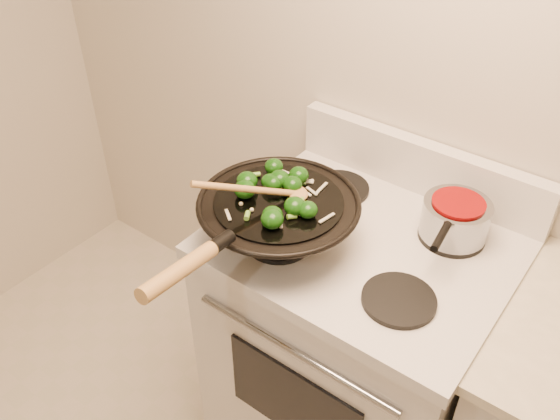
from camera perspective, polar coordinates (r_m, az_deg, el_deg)
The scene contains 5 objects.
stove at distance 1.94m, azimuth 7.06°, elevation -12.92°, with size 0.78×0.67×1.08m.
wok at distance 1.53m, azimuth -0.24°, elevation -0.87°, with size 0.42×0.70×0.22m.
stirfry at distance 1.50m, azimuth -0.36°, elevation 1.87°, with size 0.27×0.28×0.05m.
wooden_spoon at distance 1.47m, azimuth -1.14°, elevation 1.87°, with size 0.20×0.27×0.11m.
saucepan at distance 1.63m, azimuth 16.50°, elevation -0.77°, with size 0.18×0.29×0.11m.
Camera 1 is at (0.41, 0.06, 1.96)m, focal length 38.00 mm.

